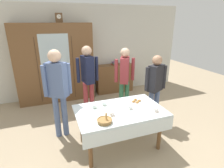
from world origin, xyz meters
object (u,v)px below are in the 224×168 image
object	(u,v)px
bread_basket	(105,121)
person_near_right_end	(88,74)
bookshelf_low	(114,78)
pastry_plate	(136,101)
tea_cup_back_edge	(94,107)
tea_cup_front_edge	(130,108)
tea_cup_near_right	(112,114)
person_beside_shelf	(125,75)
wall_cabinet	(55,64)
spoon_front_edge	(104,111)
tea_cup_mid_right	(104,104)
person_by_cabinet	(155,83)
book_stack	(114,63)
tea_cup_center	(156,110)
spoon_far_left	(123,106)
mantel_clock	(59,18)
person_behind_table_right	(58,86)
dining_table	(120,116)

from	to	relation	value
bread_basket	person_near_right_end	xyz separation A→B (m)	(0.13, 1.67, 0.26)
bookshelf_low	pastry_plate	world-z (taller)	bookshelf_low
tea_cup_back_edge	tea_cup_front_edge	bearing A→B (deg)	-23.24
tea_cup_near_right	person_beside_shelf	distance (m)	1.57
wall_cabinet	spoon_front_edge	distance (m)	2.62
tea_cup_mid_right	spoon_front_edge	world-z (taller)	tea_cup_mid_right
bread_basket	pastry_plate	distance (m)	0.93
tea_cup_mid_right	person_by_cabinet	world-z (taller)	person_by_cabinet
book_stack	tea_cup_center	distance (m)	2.91
tea_cup_mid_right	bookshelf_low	bearing A→B (deg)	64.76
book_stack	bread_basket	xyz separation A→B (m)	(-1.28, -2.91, -0.17)
pastry_plate	person_by_cabinet	xyz separation A→B (m)	(0.64, 0.35, 0.18)
spoon_far_left	person_by_cabinet	xyz separation A→B (m)	(0.95, 0.41, 0.19)
wall_cabinet	tea_cup_near_right	size ratio (longest dim) A/B	16.82
person_near_right_end	tea_cup_mid_right	bearing A→B (deg)	-87.75
tea_cup_near_right	spoon_far_left	xyz separation A→B (m)	(0.31, 0.27, -0.02)
mantel_clock	spoon_front_edge	world-z (taller)	mantel_clock
person_near_right_end	person_behind_table_right	xyz separation A→B (m)	(-0.73, -0.67, 0.04)
person_near_right_end	tea_cup_front_edge	bearing A→B (deg)	-72.88
tea_cup_near_right	pastry_plate	distance (m)	0.70
book_stack	person_near_right_end	bearing A→B (deg)	-132.76
tea_cup_mid_right	person_behind_table_right	bearing A→B (deg)	150.48
tea_cup_back_edge	tea_cup_mid_right	distance (m)	0.20
dining_table	tea_cup_mid_right	distance (m)	0.39
book_stack	bread_basket	world-z (taller)	book_stack
tea_cup_back_edge	person_behind_table_right	bearing A→B (deg)	139.72
person_beside_shelf	person_near_right_end	bearing A→B (deg)	167.96
tea_cup_center	person_near_right_end	xyz separation A→B (m)	(-0.81, 1.64, 0.27)
dining_table	spoon_front_edge	world-z (taller)	spoon_front_edge
tea_cup_back_edge	wall_cabinet	bearing A→B (deg)	101.91
tea_cup_near_right	bread_basket	bearing A→B (deg)	-137.99
bookshelf_low	spoon_front_edge	xyz separation A→B (m)	(-1.18, -2.58, 0.30)
wall_cabinet	person_behind_table_right	bearing A→B (deg)	-92.39
person_behind_table_right	tea_cup_near_right	bearing A→B (deg)	-47.53
tea_cup_near_right	spoon_far_left	bearing A→B (deg)	40.86
bread_basket	person_beside_shelf	bearing A→B (deg)	56.28
book_stack	person_by_cabinet	size ratio (longest dim) A/B	0.15
bookshelf_low	tea_cup_center	distance (m)	2.92
bread_basket	spoon_front_edge	size ratio (longest dim) A/B	2.02
person_by_cabinet	pastry_plate	bearing A→B (deg)	-151.14
spoon_far_left	person_behind_table_right	xyz separation A→B (m)	(-1.08, 0.58, 0.33)
tea_cup_front_edge	bread_basket	size ratio (longest dim) A/B	0.54
tea_cup_mid_right	person_beside_shelf	bearing A→B (deg)	48.17
tea_cup_back_edge	person_behind_table_right	size ratio (longest dim) A/B	0.07
person_near_right_end	person_by_cabinet	distance (m)	1.56
bookshelf_low	person_near_right_end	world-z (taller)	person_near_right_end
wall_cabinet	spoon_front_edge	bearing A→B (deg)	-76.34
mantel_clock	book_stack	world-z (taller)	mantel_clock
tea_cup_center	tea_cup_near_right	distance (m)	0.77
bread_basket	bookshelf_low	bearing A→B (deg)	66.33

